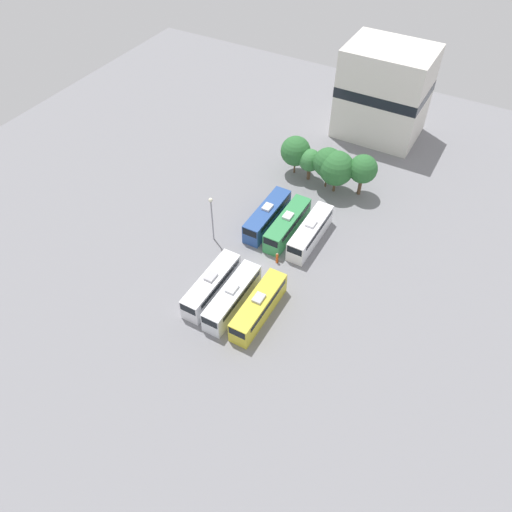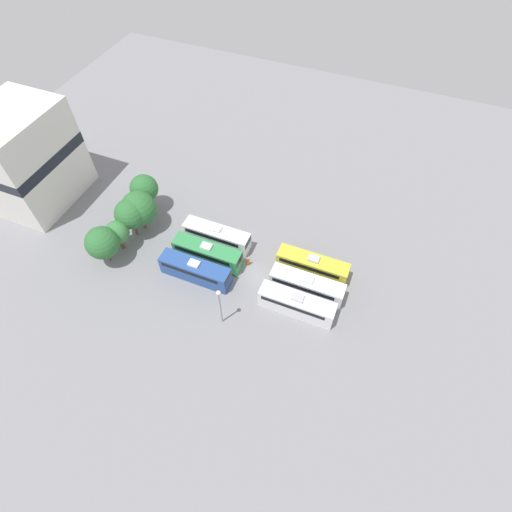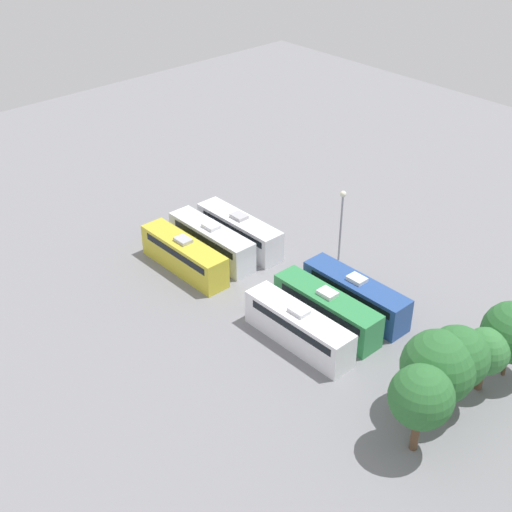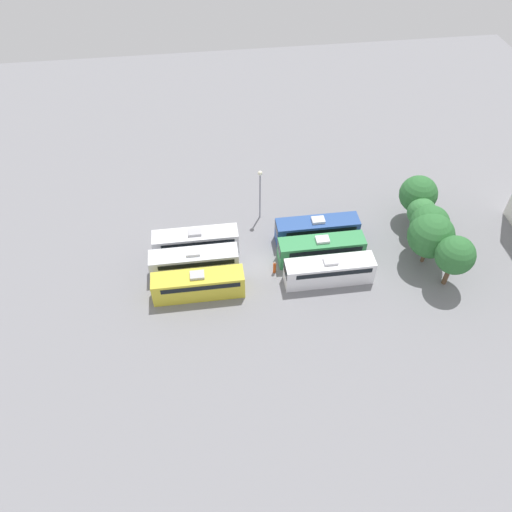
% 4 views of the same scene
% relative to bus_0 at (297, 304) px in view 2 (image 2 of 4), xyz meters
% --- Properties ---
extents(ground_plane, '(120.10, 120.10, 0.00)m').
position_rel_bus_0_xyz_m(ground_plane, '(3.38, 7.57, -1.74)').
color(ground_plane, gray).
extents(bus_0, '(2.55, 10.50, 3.52)m').
position_rel_bus_0_xyz_m(bus_0, '(0.00, 0.00, 0.00)').
color(bus_0, silver).
rests_on(bus_0, ground_plane).
extents(bus_1, '(2.55, 10.50, 3.52)m').
position_rel_bus_0_xyz_m(bus_1, '(3.35, -0.36, 0.00)').
color(bus_1, silver).
rests_on(bus_1, ground_plane).
extents(bus_2, '(2.55, 10.50, 3.52)m').
position_rel_bus_0_xyz_m(bus_2, '(6.96, -0.07, 0.00)').
color(bus_2, gold).
rests_on(bus_2, ground_plane).
extents(bus_3, '(2.55, 10.50, 3.52)m').
position_rel_bus_0_xyz_m(bus_3, '(-0.17, 15.34, 0.00)').
color(bus_3, '#284C93').
rests_on(bus_3, ground_plane).
extents(bus_4, '(2.55, 10.50, 3.52)m').
position_rel_bus_0_xyz_m(bus_4, '(3.28, 15.10, 0.00)').
color(bus_4, '#338C4C').
rests_on(bus_4, ground_plane).
extents(bus_5, '(2.55, 10.50, 3.52)m').
position_rel_bus_0_xyz_m(bus_5, '(6.85, 15.25, 0.00)').
color(bus_5, white).
rests_on(bus_5, ground_plane).
extents(worker_person, '(0.36, 0.36, 1.77)m').
position_rel_bus_0_xyz_m(worker_person, '(4.73, 9.10, -0.92)').
color(worker_person, '#CC4C19').
rests_on(worker_person, ground_plane).
extents(light_pole, '(0.60, 0.60, 7.61)m').
position_rel_bus_0_xyz_m(light_pole, '(-5.38, 8.71, 3.44)').
color(light_pole, gray).
rests_on(light_pole, ground_plane).
extents(tree_0, '(4.86, 4.86, 6.63)m').
position_rel_bus_0_xyz_m(tree_0, '(-2.35, 28.86, 2.46)').
color(tree_0, brown).
rests_on(tree_0, ground_plane).
extents(tree_1, '(3.63, 3.63, 5.47)m').
position_rel_bus_0_xyz_m(tree_1, '(0.46, 28.40, 1.88)').
color(tree_1, brown).
rests_on(tree_1, ground_plane).
extents(tree_2, '(4.69, 4.69, 6.98)m').
position_rel_bus_0_xyz_m(tree_2, '(3.71, 27.94, 2.88)').
color(tree_2, brown).
rests_on(tree_2, ground_plane).
extents(tree_3, '(5.45, 5.45, 7.12)m').
position_rel_bus_0_xyz_m(tree_3, '(5.34, 27.52, 2.65)').
color(tree_3, brown).
rests_on(tree_3, ground_plane).
extents(tree_4, '(4.46, 4.46, 7.04)m').
position_rel_bus_0_xyz_m(tree_4, '(9.11, 28.79, 3.03)').
color(tree_4, brown).
rests_on(tree_4, ground_plane).
extents(depot_building, '(14.45, 11.03, 15.85)m').
position_rel_bus_0_xyz_m(depot_building, '(5.45, 47.14, 6.27)').
color(depot_building, silver).
rests_on(depot_building, ground_plane).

